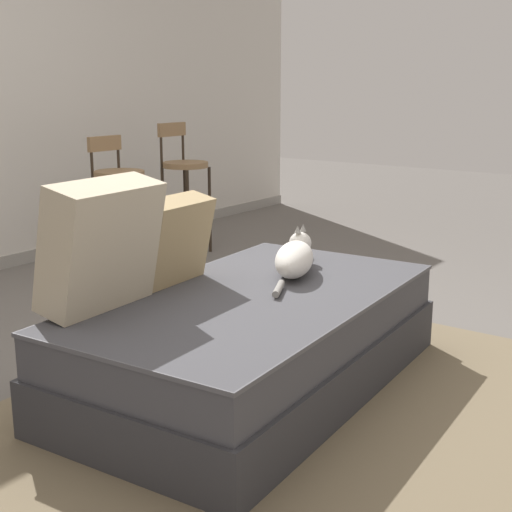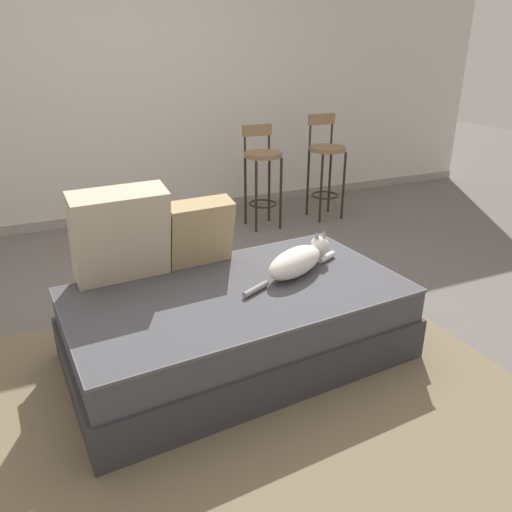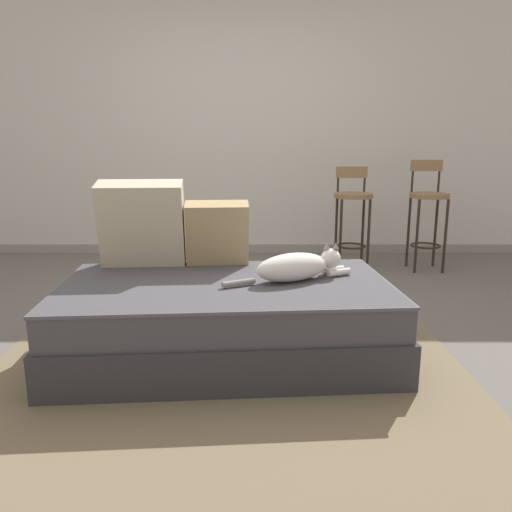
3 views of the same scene
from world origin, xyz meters
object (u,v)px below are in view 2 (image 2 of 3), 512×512
Objects in this scene: throw_pillow_corner at (120,235)px; bar_stool_by_doorway at (326,159)px; throw_pillow_middle at (199,232)px; cat at (298,260)px; couch at (238,323)px; bar_stool_near_window at (262,166)px.

bar_stool_by_doorway reaches higher than throw_pillow_corner.
throw_pillow_middle is 0.55× the size of cat.
bar_stool_near_window is at bearing 61.73° from couch.
cat is at bearing -19.16° from throw_pillow_corner.
bar_stool_near_window is (1.02, 1.90, 0.36)m from couch.
bar_stool_near_window reaches higher than cat.
cat is 2.27m from bar_stool_by_doorway.
throw_pillow_corner reaches higher than cat.
couch is at bearing -118.27° from bar_stool_near_window.
cat is 0.72× the size of bar_stool_by_doorway.
bar_stool_by_doorway reaches higher than cat.
throw_pillow_middle is at bearing 4.16° from throw_pillow_corner.
cat is at bearing -125.28° from bar_stool_by_doorway.
bar_stool_by_doorway is (1.76, 1.51, -0.03)m from throw_pillow_middle.
couch is 3.55× the size of throw_pillow_corner.
bar_stool_near_window is (0.64, 1.85, 0.08)m from cat.
cat is 1.96m from bar_stool_near_window.
throw_pillow_corner is at bearing -144.90° from bar_stool_by_doorway.
throw_pillow_corner reaches higher than bar_stool_near_window.
throw_pillow_corner is at bearing 160.84° from cat.
throw_pillow_corner is 0.44m from throw_pillow_middle.
throw_pillow_middle is 0.58m from cat.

